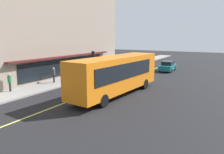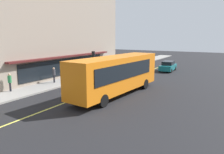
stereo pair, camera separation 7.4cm
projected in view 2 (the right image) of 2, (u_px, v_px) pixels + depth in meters
The scene contains 10 objects.
ground at pixel (108, 86), 22.91m from camera, with size 120.00×120.00×0.00m, color black.
sidewalk at pixel (68, 80), 25.66m from camera, with size 80.00×3.09×0.15m, color gray.
lane_centre_stripe at pixel (108, 86), 22.91m from camera, with size 36.00×0.16×0.01m, color #D8D14C.
storefront_building at pixel (35, 32), 29.80m from camera, with size 24.75×12.44×11.67m.
bus at pixel (117, 73), 19.36m from camera, with size 11.28×3.33×3.50m.
traffic_light at pixel (94, 57), 28.37m from camera, with size 0.30×0.52×3.20m.
car_teal at pixel (168, 66), 33.09m from camera, with size 4.38×2.01×1.52m.
car_black at pixel (102, 74), 26.54m from camera, with size 4.40×2.06×1.52m.
pedestrian_near_storefront at pixel (54, 73), 24.01m from camera, with size 0.34×0.34×1.71m.
pedestrian_by_curb at pixel (10, 81), 20.11m from camera, with size 0.34×0.34×1.72m.
Camera 2 is at (-19.04, -11.66, 5.24)m, focal length 34.45 mm.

